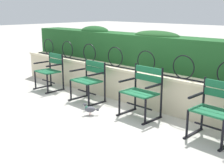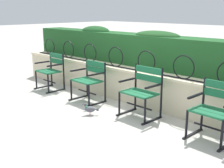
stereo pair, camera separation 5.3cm
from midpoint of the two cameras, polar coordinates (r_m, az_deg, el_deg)
The scene contains 9 objects.
ground_plane at distance 5.35m, azimuth -0.52°, elevation -5.92°, with size 60.00×60.00×0.00m, color #BCB7AD.
stone_wall at distance 5.89m, azimuth 5.70°, elevation -0.55°, with size 7.53×0.41×0.68m.
iron_arch_fence at distance 5.83m, azimuth 4.01°, elevation 4.60°, with size 6.99×0.02×0.42m.
hedge_row at distance 6.12m, azimuth 8.56°, elevation 6.57°, with size 7.38×0.58×0.78m.
park_chair_leftmost at distance 7.06m, azimuth -11.52°, elevation 2.69°, with size 0.58×0.53×0.86m.
park_chair_centre_left at distance 6.03m, azimuth -4.11°, elevation 0.94°, with size 0.64×0.54×0.82m.
park_chair_centre_right at distance 5.16m, azimuth 6.19°, elevation -1.23°, with size 0.65×0.54×0.90m.
park_chair_rightmost at distance 4.48m, azimuth 19.63°, elevation -4.61°, with size 0.60×0.54×0.86m.
pigeon_near_chairs at distance 5.30m, azimuth -3.98°, elevation -4.88°, with size 0.24×0.23×0.22m.
Camera 2 is at (3.56, -3.53, 1.86)m, focal length 46.92 mm.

